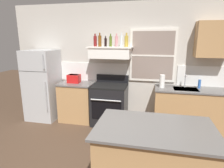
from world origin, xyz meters
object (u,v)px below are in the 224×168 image
(kitchen_island, at_px, (153,161))
(bottle_olive_oil_square, at_px, (111,41))
(bottle_red_label_wine, at_px, (95,41))
(stove_range, at_px, (110,104))
(bottle_champagne_gold_foil, at_px, (126,41))
(bottle_amber_wine, at_px, (100,41))
(toaster, at_px, (74,78))
(bottle_rose_pink, at_px, (117,41))
(paper_towel_roll, at_px, (162,81))
(bottle_balsamic_dark, at_px, (106,42))
(dish_soap_bottle, at_px, (199,84))
(refrigerator, at_px, (43,85))
(bottle_clear_tall, at_px, (121,41))

(kitchen_island, bearing_deg, bottle_olive_oil_square, 116.16)
(bottle_red_label_wine, bearing_deg, stove_range, -21.12)
(bottle_red_label_wine, distance_m, bottle_champagne_gold_foil, 0.71)
(bottle_amber_wine, bearing_deg, toaster, -176.53)
(bottle_red_label_wine, height_order, bottle_rose_pink, bottle_red_label_wine)
(bottle_red_label_wine, relative_size, paper_towel_roll, 1.03)
(bottle_balsamic_dark, bearing_deg, toaster, -172.53)
(bottle_champagne_gold_foil, bearing_deg, bottle_olive_oil_square, 171.14)
(stove_range, xyz_separation_m, bottle_amber_wine, (-0.24, 0.09, 1.40))
(dish_soap_bottle, bearing_deg, bottle_olive_oil_square, 179.84)
(bottle_red_label_wine, distance_m, paper_towel_roll, 1.70)
(bottle_olive_oil_square, bearing_deg, refrigerator, -174.24)
(bottle_champagne_gold_foil, bearing_deg, paper_towel_roll, -3.67)
(bottle_amber_wine, relative_size, bottle_champagne_gold_foil, 1.01)
(dish_soap_bottle, bearing_deg, paper_towel_roll, -172.45)
(toaster, distance_m, paper_towel_roll, 2.00)
(refrigerator, xyz_separation_m, stove_range, (1.65, 0.02, -0.36))
(refrigerator, distance_m, bottle_olive_oil_square, 1.94)
(bottle_rose_pink, distance_m, kitchen_island, 2.62)
(stove_range, bearing_deg, bottle_amber_wine, 159.17)
(dish_soap_bottle, bearing_deg, bottle_balsamic_dark, 179.64)
(bottle_champagne_gold_foil, bearing_deg, kitchen_island, -72.01)
(bottle_amber_wine, relative_size, bottle_clear_tall, 0.97)
(bottle_clear_tall, relative_size, kitchen_island, 0.21)
(bottle_rose_pink, bearing_deg, bottle_olive_oil_square, -174.00)
(bottle_amber_wine, distance_m, paper_towel_roll, 1.59)
(bottle_amber_wine, distance_m, kitchen_island, 2.72)
(bottle_balsamic_dark, distance_m, dish_soap_bottle, 2.17)
(bottle_amber_wine, distance_m, bottle_clear_tall, 0.47)
(bottle_clear_tall, xyz_separation_m, bottle_champagne_gold_foil, (0.11, -0.04, -0.01))
(stove_range, bearing_deg, bottle_olive_oil_square, 93.60)
(bottle_balsamic_dark, xyz_separation_m, bottle_rose_pink, (0.24, 0.01, 0.02))
(bottle_balsamic_dark, bearing_deg, stove_range, -50.30)
(bottle_clear_tall, distance_m, paper_towel_roll, 1.22)
(bottle_olive_oil_square, height_order, bottle_clear_tall, bottle_clear_tall)
(bottle_balsamic_dark, bearing_deg, dish_soap_bottle, -0.36)
(bottle_balsamic_dark, relative_size, bottle_rose_pink, 0.81)
(bottle_olive_oil_square, xyz_separation_m, bottle_rose_pink, (0.13, 0.01, 0.00))
(bottle_olive_oil_square, height_order, paper_towel_roll, bottle_olive_oil_square)
(toaster, distance_m, bottle_olive_oil_square, 1.21)
(bottle_balsamic_dark, relative_size, bottle_olive_oil_square, 0.82)
(refrigerator, height_order, toaster, refrigerator)
(bottle_balsamic_dark, distance_m, bottle_champagne_gold_foil, 0.48)
(bottle_red_label_wine, bearing_deg, bottle_clear_tall, -1.35)
(bottle_rose_pink, height_order, dish_soap_bottle, bottle_rose_pink)
(bottle_olive_oil_square, height_order, bottle_rose_pink, bottle_rose_pink)
(bottle_amber_wine, height_order, paper_towel_roll, bottle_amber_wine)
(bottle_balsamic_dark, bearing_deg, bottle_champagne_gold_foil, -7.59)
(bottle_olive_oil_square, bearing_deg, stove_range, -86.40)
(bottle_red_label_wine, height_order, kitchen_island, bottle_red_label_wine)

